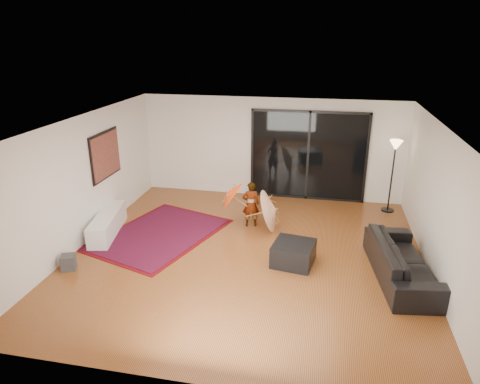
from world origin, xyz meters
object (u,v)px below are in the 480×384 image
(sofa, at_px, (402,261))
(child, at_px, (251,204))
(media_console, at_px, (108,224))
(ottoman, at_px, (293,253))

(sofa, height_order, child, child)
(media_console, relative_size, sofa, 0.74)
(media_console, distance_m, ottoman, 4.23)
(ottoman, relative_size, child, 0.70)
(media_console, distance_m, sofa, 6.23)
(child, bearing_deg, ottoman, 111.18)
(media_console, height_order, ottoman, media_console)
(child, bearing_deg, sofa, 137.05)
(ottoman, distance_m, child, 1.95)
(ottoman, bearing_deg, media_console, 173.11)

